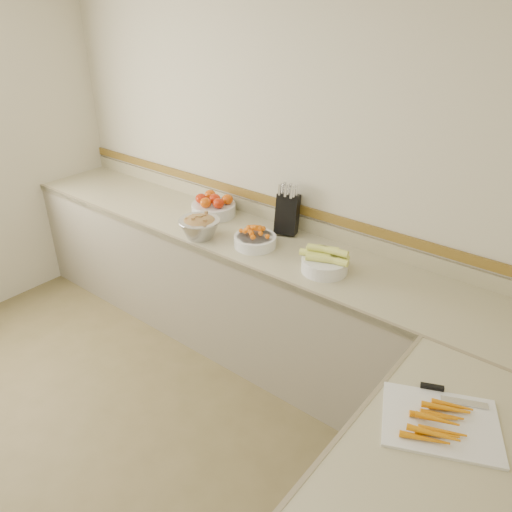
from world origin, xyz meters
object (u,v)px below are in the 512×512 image
Objects in this scene: rhubarb_bowl at (200,226)px; cutting_board at (440,421)px; knife_block at (287,213)px; tomato_bowl at (213,207)px; cherry_tomato_bowl at (255,239)px; corn_bowl at (325,262)px.

cutting_board is at bearing -17.94° from rhubarb_bowl.
knife_block is 0.66× the size of cutting_board.
cherry_tomato_bowl is (0.55, -0.20, -0.01)m from tomato_bowl.
knife_block is 1.15× the size of corn_bowl.
cherry_tomato_bowl is at bearing 19.48° from rhubarb_bowl.
knife_block is 1.78m from cutting_board.
tomato_bowl is at bearing -170.65° from knife_block.
cutting_board is (1.86, -0.60, -0.06)m from rhubarb_bowl.
rhubarb_bowl is at bearing -133.27° from knife_block.
knife_block is at bearing 148.32° from corn_bowl.
cutting_board is at bearing -26.12° from cherry_tomato_bowl.
corn_bowl is 1.09× the size of rhubarb_bowl.
knife_block is 0.58m from corn_bowl.
cherry_tomato_bowl is at bearing 153.88° from cutting_board.
tomato_bowl reaches higher than cutting_board.
cherry_tomato_bowl is 1.66m from cutting_board.
rhubarb_bowl is (-0.37, -0.13, 0.03)m from cherry_tomato_bowl.
tomato_bowl is at bearing 169.35° from corn_bowl.
tomato_bowl is 1.17× the size of cherry_tomato_bowl.
corn_bowl is at bearing 0.12° from cherry_tomato_bowl.
knife_block reaches higher than rhubarb_bowl.
knife_block reaches higher than cherry_tomato_bowl.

